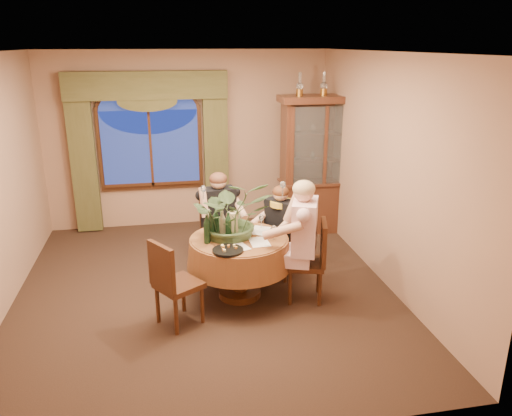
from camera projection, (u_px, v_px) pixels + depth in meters
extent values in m
plane|color=black|center=(205.00, 290.00, 6.15)|extent=(5.00, 5.00, 0.00)
plane|color=#9A735C|center=(188.00, 140.00, 8.03)|extent=(4.50, 0.00, 4.50)
plane|color=#9A735C|center=(385.00, 171.00, 6.10)|extent=(0.00, 5.00, 5.00)
plane|color=white|center=(197.00, 52.00, 5.26)|extent=(5.00, 5.00, 0.00)
cube|color=#454420|center=(83.00, 159.00, 7.70)|extent=(0.38, 0.14, 2.32)
cube|color=#454420|center=(216.00, 154.00, 8.07)|extent=(0.38, 0.14, 2.32)
cylinder|color=maroon|center=(239.00, 267.00, 5.89)|extent=(1.30, 1.30, 0.75)
cube|color=#3D1E13|center=(320.00, 165.00, 7.79)|extent=(1.33, 0.53, 2.14)
cube|color=black|center=(305.00, 261.00, 5.80)|extent=(0.52, 0.52, 0.96)
cube|color=black|center=(284.00, 240.00, 6.42)|extent=(0.59, 0.59, 0.96)
cube|color=black|center=(220.00, 234.00, 6.61)|extent=(0.48, 0.48, 0.96)
cube|color=black|center=(179.00, 282.00, 5.28)|extent=(0.58, 0.58, 0.96)
imported|color=#374F2C|center=(232.00, 187.00, 5.66)|extent=(0.90, 1.00, 0.78)
imported|color=#495C31|center=(241.00, 237.00, 5.71)|extent=(0.17, 0.17, 0.05)
cylinder|color=black|center=(228.00, 250.00, 5.39)|extent=(0.34, 0.34, 0.02)
cylinder|color=black|center=(211.00, 227.00, 5.64)|extent=(0.07, 0.07, 0.33)
cylinder|color=tan|center=(209.00, 223.00, 5.77)|extent=(0.07, 0.07, 0.33)
cylinder|color=black|center=(228.00, 226.00, 5.65)|extent=(0.07, 0.07, 0.33)
cylinder|color=black|center=(216.00, 222.00, 5.79)|extent=(0.07, 0.07, 0.33)
cylinder|color=black|center=(207.00, 229.00, 5.57)|extent=(0.07, 0.07, 0.33)
cylinder|color=tan|center=(222.00, 225.00, 5.70)|extent=(0.07, 0.07, 0.33)
cube|color=white|center=(259.00, 242.00, 5.63)|extent=(0.22, 0.30, 0.00)
cube|color=white|center=(259.00, 230.00, 5.98)|extent=(0.34, 0.37, 0.00)
cube|color=white|center=(237.00, 246.00, 5.51)|extent=(0.30, 0.35, 0.00)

